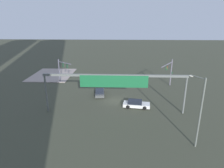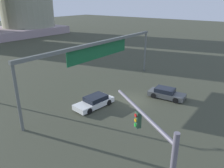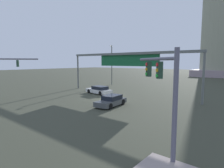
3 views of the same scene
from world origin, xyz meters
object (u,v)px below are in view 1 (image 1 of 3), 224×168
at_px(sedan_car_waiting_far, 136,104).
at_px(streetlamp_curved_arm, 199,108).
at_px(sedan_car_approaching, 100,92).
at_px(traffic_signal_opposite_side, 62,68).
at_px(traffic_signal_near_corner, 169,70).

bearing_deg(sedan_car_waiting_far, streetlamp_curved_arm, -52.99).
bearing_deg(sedan_car_waiting_far, sedan_car_approaching, 149.23).
xyz_separation_m(streetlamp_curved_arm, sedan_car_approaching, (12.97, -15.86, -4.35)).
relative_size(sedan_car_approaching, sedan_car_waiting_far, 0.92).
height_order(traffic_signal_opposite_side, sedan_car_approaching, traffic_signal_opposite_side).
bearing_deg(sedan_car_waiting_far, traffic_signal_opposite_side, 149.82).
height_order(sedan_car_approaching, sedan_car_waiting_far, same).
bearing_deg(sedan_car_waiting_far, traffic_signal_near_corner, 60.96).
relative_size(traffic_signal_opposite_side, sedan_car_approaching, 1.30).
bearing_deg(traffic_signal_opposite_side, streetlamp_curved_arm, -6.78).
xyz_separation_m(traffic_signal_near_corner, traffic_signal_opposite_side, (24.16, -1.20, -0.11)).
bearing_deg(traffic_signal_near_corner, sedan_car_approaching, -35.89).
bearing_deg(sedan_car_approaching, streetlamp_curved_arm, -146.22).
xyz_separation_m(traffic_signal_opposite_side, streetlamp_curved_arm, (-22.32, 22.81, 1.09)).
relative_size(traffic_signal_near_corner, sedan_car_waiting_far, 1.27).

